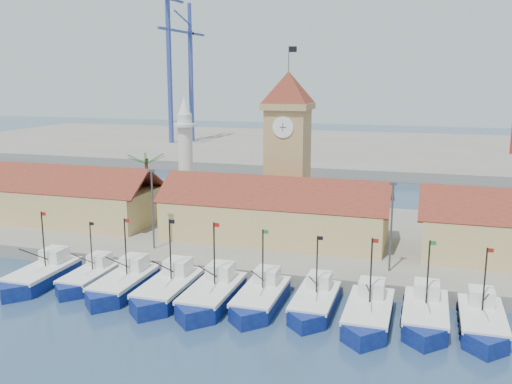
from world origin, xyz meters
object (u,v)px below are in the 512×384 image
(clock_tower, at_px, (288,146))
(minaret, at_px, (185,156))
(boat_5, at_px, (260,300))
(boat_0, at_px, (40,277))

(clock_tower, relative_size, minaret, 1.39)
(boat_5, xyz_separation_m, clock_tower, (-3.23, 23.23, 11.18))
(boat_0, bearing_deg, boat_5, 2.00)
(boat_0, xyz_separation_m, minaret, (4.64, 26.04, 8.93))
(boat_0, bearing_deg, clock_tower, 50.74)
(boat_0, height_order, boat_5, boat_0)
(boat_5, bearing_deg, clock_tower, 97.92)
(boat_0, distance_m, clock_tower, 32.99)
(boat_5, height_order, minaret, minaret)
(minaret, bearing_deg, boat_5, -54.16)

